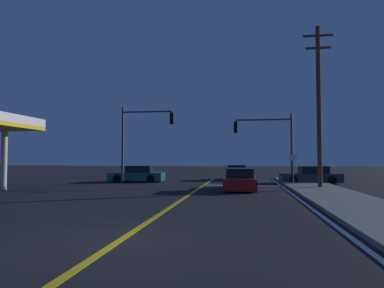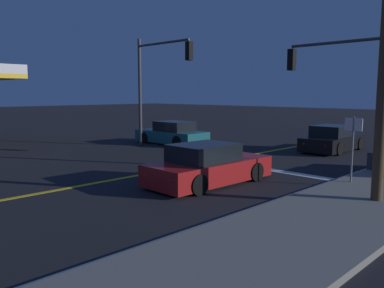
{
  "view_description": "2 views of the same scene",
  "coord_description": "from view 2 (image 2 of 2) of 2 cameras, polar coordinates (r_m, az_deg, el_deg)",
  "views": [
    {
      "loc": [
        2.9,
        -7.72,
        1.93
      ],
      "look_at": [
        -0.3,
        13.16,
        2.83
      ],
      "focal_mm": 31.95,
      "sensor_mm": 36.0,
      "label": 1
    },
    {
      "loc": [
        11.36,
        4.01,
        2.97
      ],
      "look_at": [
        0.35,
        15.08,
        0.97
      ],
      "focal_mm": 37.0,
      "sensor_mm": 36.0,
      "label": 2
    }
  ],
  "objects": [
    {
      "name": "lane_line_edge_right",
      "position": [
        8.4,
        -3.62,
        -13.36
      ],
      "size": [
        0.16,
        31.33,
        0.01
      ],
      "primitive_type": "cube",
      "color": "white",
      "rests_on": "ground"
    },
    {
      "name": "car_lead_oncoming_black",
      "position": [
        21.72,
        19.63,
        0.58
      ],
      "size": [
        2.02,
        4.43,
        1.34
      ],
      "rotation": [
        0.0,
        0.0,
        0.04
      ],
      "color": "black",
      "rests_on": "ground"
    },
    {
      "name": "lane_line_center",
      "position": [
        12.84,
        -20.11,
        -6.49
      ],
      "size": [
        0.2,
        31.33,
        0.01
      ],
      "primitive_type": "cube",
      "color": "gold",
      "rests_on": "ground"
    },
    {
      "name": "car_far_approaching_teal",
      "position": [
        23.38,
        -2.91,
        1.45
      ],
      "size": [
        4.56,
        2.07,
        1.34
      ],
      "rotation": [
        0.0,
        0.0,
        1.6
      ],
      "color": "#195960",
      "rests_on": "ground"
    },
    {
      "name": "sidewalk_right",
      "position": [
        7.2,
        6.61,
        -16.46
      ],
      "size": [
        3.2,
        33.17,
        0.15
      ],
      "primitive_type": "cube",
      "color": "slate",
      "rests_on": "ground"
    },
    {
      "name": "car_following_oncoming_red",
      "position": [
        13.07,
        2.32,
        -3.22
      ],
      "size": [
        2.02,
        4.52,
        1.34
      ],
      "rotation": [
        0.0,
        0.0,
        -0.02
      ],
      "color": "maroon",
      "rests_on": "ground"
    },
    {
      "name": "traffic_signal_near_right",
      "position": [
        16.57,
        21.87,
        9.02
      ],
      "size": [
        4.49,
        0.28,
        5.35
      ],
      "rotation": [
        0.0,
        0.0,
        3.14
      ],
      "color": "#38383D",
      "rests_on": "ground"
    },
    {
      "name": "stop_bar",
      "position": [
        15.74,
        11.29,
        -3.68
      ],
      "size": [
        5.71,
        0.5,
        0.01
      ],
      "primitive_type": "cube",
      "color": "white",
      "rests_on": "ground"
    },
    {
      "name": "street_sign_corner",
      "position": [
        13.52,
        22.17,
        0.61
      ],
      "size": [
        0.56,
        0.06,
        2.25
      ],
      "color": "slate",
      "rests_on": "ground"
    },
    {
      "name": "traffic_signal_far_left",
      "position": [
        21.47,
        -5.13,
        10.01
      ],
      "size": [
        4.16,
        0.28,
        5.97
      ],
      "color": "#38383D",
      "rests_on": "ground"
    }
  ]
}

